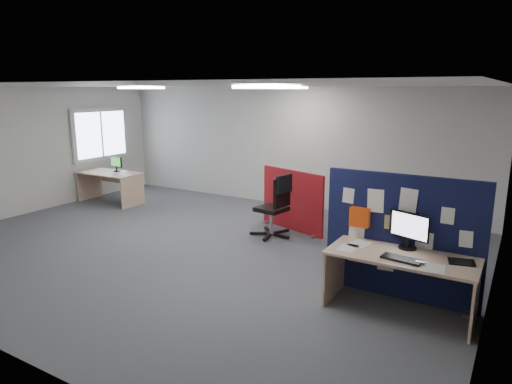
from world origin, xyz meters
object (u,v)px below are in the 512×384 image
at_px(main_desk, 401,268).
at_px(office_chair, 277,202).
at_px(navy_divider, 400,237).
at_px(second_desk, 111,180).
at_px(monitor_second, 116,163).
at_px(red_divider, 292,201).
at_px(monitor_main, 409,229).

height_order(main_desk, office_chair, office_chair).
height_order(navy_divider, main_desk, navy_divider).
bearing_deg(main_desk, second_desk, 164.15).
distance_m(navy_divider, monitor_second, 7.33).
relative_size(main_desk, office_chair, 1.49).
bearing_deg(monitor_second, office_chair, -0.30).
bearing_deg(red_divider, office_chair, -74.84).
relative_size(second_desk, monitor_second, 3.93).
bearing_deg(red_divider, monitor_main, -20.23).
distance_m(second_desk, office_chair, 4.65).
height_order(navy_divider, second_desk, navy_divider).
xyz_separation_m(main_desk, monitor_second, (-7.21, 2.20, 0.37)).
bearing_deg(main_desk, red_divider, 138.47).
bearing_deg(main_desk, office_chair, 146.59).
height_order(second_desk, monitor_second, monitor_second).
xyz_separation_m(main_desk, second_desk, (-7.26, 2.06, -0.01)).
relative_size(monitor_main, second_desk, 0.33).
relative_size(monitor_main, monitor_second, 1.30).
bearing_deg(monitor_main, main_desk, -71.68).
bearing_deg(monitor_main, navy_divider, 151.99).
bearing_deg(office_chair, red_divider, 95.73).
distance_m(main_desk, monitor_second, 7.55).
height_order(main_desk, second_desk, same).
height_order(monitor_main, red_divider, monitor_main).
xyz_separation_m(navy_divider, red_divider, (-2.48, 1.94, -0.25)).
distance_m(main_desk, red_divider, 3.47).
bearing_deg(main_desk, navy_divider, 108.10).
height_order(monitor_main, monitor_second, monitor_main).
bearing_deg(monitor_main, monitor_second, -176.03).
bearing_deg(main_desk, monitor_main, 89.04).
bearing_deg(office_chair, navy_divider, -19.79).
bearing_deg(red_divider, second_desk, -158.76).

